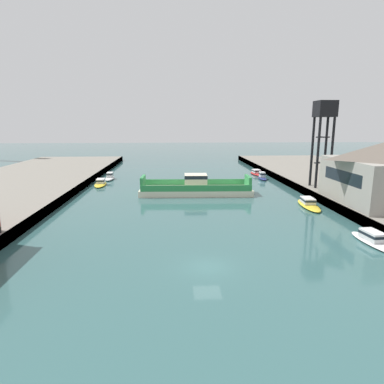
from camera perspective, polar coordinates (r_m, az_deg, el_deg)
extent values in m
plane|color=#335B5B|center=(30.55, 2.69, -12.78)|extent=(400.00, 400.00, 0.00)
cube|color=#423D38|center=(52.22, -23.14, -2.51)|extent=(0.30, 140.00, 1.38)
cube|color=#423D38|center=(54.58, 22.57, -1.88)|extent=(0.30, 140.00, 1.38)
cube|color=beige|center=(60.65, 0.64, 0.18)|extent=(20.43, 7.25, 1.10)
cube|color=#2D8947|center=(63.60, 0.54, 1.73)|extent=(19.40, 0.80, 1.10)
cube|color=#2D8947|center=(57.29, 0.75, 0.62)|extent=(19.40, 0.80, 1.10)
cube|color=beige|center=(60.31, 0.64, 1.88)|extent=(4.17, 3.74, 2.54)
cube|color=black|center=(60.16, 0.64, 2.74)|extent=(4.21, 3.78, 0.60)
cube|color=#2D8947|center=(61.43, 9.64, 1.73)|extent=(0.66, 4.59, 2.20)
cube|color=#2D8947|center=(60.77, -8.45, 1.66)|extent=(0.66, 4.59, 2.20)
ellipsoid|color=white|center=(78.65, -13.99, 2.31)|extent=(2.09, 6.31, 0.60)
cube|color=silver|center=(78.99, -13.97, 2.95)|extent=(1.39, 2.23, 1.03)
cube|color=black|center=(78.97, -13.97, 3.04)|extent=(1.43, 2.29, 0.31)
ellipsoid|color=navy|center=(78.17, 12.04, 2.32)|extent=(1.76, 5.24, 0.53)
cube|color=silver|center=(78.41, 12.00, 2.98)|extent=(1.18, 1.85, 1.18)
cube|color=black|center=(78.39, 12.01, 3.09)|extent=(1.21, 1.90, 0.35)
ellipsoid|color=yellow|center=(54.44, 19.49, -2.18)|extent=(3.04, 8.50, 0.45)
cube|color=silver|center=(54.87, 19.34, -1.37)|extent=(1.89, 3.05, 0.86)
cube|color=black|center=(54.85, 19.35, -1.26)|extent=(1.94, 3.13, 0.26)
ellipsoid|color=white|center=(40.67, 29.09, -7.69)|extent=(2.82, 7.83, 0.37)
cube|color=silver|center=(40.90, 28.70, -6.57)|extent=(1.75, 2.80, 0.96)
cube|color=black|center=(40.87, 28.72, -6.41)|extent=(1.80, 2.88, 0.29)
ellipsoid|color=red|center=(85.30, 11.15, 3.09)|extent=(3.06, 7.50, 0.45)
cube|color=silver|center=(85.72, 11.04, 3.56)|extent=(1.91, 2.70, 0.81)
cube|color=black|center=(85.71, 11.04, 3.63)|extent=(1.96, 2.78, 0.24)
ellipsoid|color=yellow|center=(71.87, -15.51, 1.30)|extent=(2.84, 7.59, 0.42)
cube|color=silver|center=(72.31, -15.48, 1.88)|extent=(1.79, 2.72, 0.87)
cube|color=black|center=(72.29, -15.48, 1.96)|extent=(1.85, 2.79, 0.26)
cube|color=black|center=(51.68, 24.48, 2.45)|extent=(0.08, 10.24, 1.77)
cylinder|color=black|center=(64.64, 19.99, 6.50)|extent=(0.44, 0.44, 12.42)
cylinder|color=black|center=(65.66, 22.00, 6.43)|extent=(0.44, 0.44, 12.42)
cylinder|color=black|center=(62.36, 20.89, 6.27)|extent=(0.44, 0.44, 12.42)
cylinder|color=black|center=(63.42, 22.96, 6.20)|extent=(0.44, 0.44, 12.42)
cube|color=black|center=(64.18, 21.34, 4.70)|extent=(2.49, 0.20, 0.20)
cube|color=black|center=(64.18, 21.34, 4.70)|extent=(0.20, 2.49, 0.20)
cube|color=black|center=(63.85, 21.64, 8.79)|extent=(2.49, 0.20, 0.20)
cube|color=black|center=(63.85, 21.64, 8.79)|extent=(0.20, 2.49, 0.20)
cube|color=black|center=(63.86, 21.98, 13.15)|extent=(3.24, 3.24, 2.80)
cylinder|color=black|center=(40.44, -30.24, -5.73)|extent=(0.28, 0.28, 0.55)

